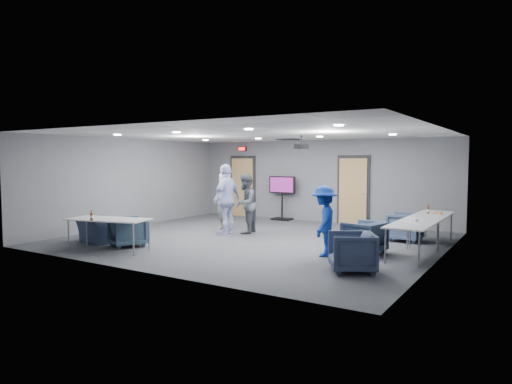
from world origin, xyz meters
The scene contains 29 objects.
floor centered at (0.00, 0.00, 0.00)m, with size 9.00×9.00×0.00m, color #313338.
ceiling centered at (0.00, 0.00, 2.70)m, with size 9.00×9.00×0.00m, color silver.
wall_back centered at (0.00, 4.00, 1.35)m, with size 9.00×0.02×2.70m, color slate.
wall_front centered at (0.00, -4.00, 1.35)m, with size 9.00×0.02×2.70m, color slate.
wall_left centered at (-4.50, 0.00, 1.35)m, with size 0.02×8.00×2.70m, color slate.
wall_right centered at (4.50, 0.00, 1.35)m, with size 0.02×8.00×2.70m, color slate.
door_left centered at (-3.00, 3.95, 1.07)m, with size 1.06×0.17×2.24m.
door_right centered at (1.20, 3.95, 1.07)m, with size 1.06×0.17×2.24m.
exit_sign centered at (-3.00, 3.93, 2.45)m, with size 0.32×0.08×0.16m.
hvac_diffuser centered at (-0.50, 2.80, 2.69)m, with size 0.60×0.60×0.03m, color black.
downlights centered at (0.00, 0.00, 2.68)m, with size 6.18×3.78×0.02m.
person_a centered at (-1.76, 1.00, 0.83)m, with size 0.61×0.40×1.67m, color gray.
person_b centered at (-0.73, 0.68, 0.83)m, with size 0.81×0.63×1.67m, color #4E545E.
person_c centered at (-1.08, 0.29, 0.97)m, with size 1.13×0.47×1.94m, color #C2CEFA.
person_d centered at (2.35, -0.94, 0.75)m, with size 0.97×0.56×1.50m, color #17389A.
chair_right_a centered at (3.35, 1.81, 0.36)m, with size 0.77×0.79×0.72m, color #3E4C6B.
chair_right_b centered at (2.99, -0.23, 0.36)m, with size 0.76×0.79×0.72m, color #36465D.
chair_right_c centered at (3.35, -1.96, 0.37)m, with size 0.78×0.80×0.73m, color #343E5A.
chair_front_a centered at (-2.02, -2.40, 0.35)m, with size 0.75×0.77×0.70m, color #324557.
chair_front_b centered at (-3.03, -2.40, 0.31)m, with size 0.96×0.84×0.62m, color #374360.
table_right_a centered at (4.00, 1.78, 0.69)m, with size 0.78×1.88×0.73m.
table_right_b centered at (4.00, -0.12, 0.69)m, with size 0.80×1.92×0.73m.
table_front_left centered at (-1.98, -3.00, 0.69)m, with size 1.98×1.18×0.73m.
bottle_front centered at (-2.02, -3.42, 0.82)m, with size 0.06×0.06×0.24m.
bottle_right centered at (3.91, 1.78, 0.82)m, with size 0.06×0.06×0.24m.
snack_box centered at (4.12, 1.89, 0.75)m, with size 0.16×0.11×0.04m, color orange.
wrapper centered at (3.87, 0.26, 0.76)m, with size 0.25×0.17×0.06m, color white.
tv_stand centered at (-1.25, 3.75, 0.85)m, with size 0.97×0.46×1.49m.
projector centered at (0.84, 0.98, 2.40)m, with size 0.38×0.35×0.36m.
Camera 1 is at (6.22, -9.85, 2.04)m, focal length 32.00 mm.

